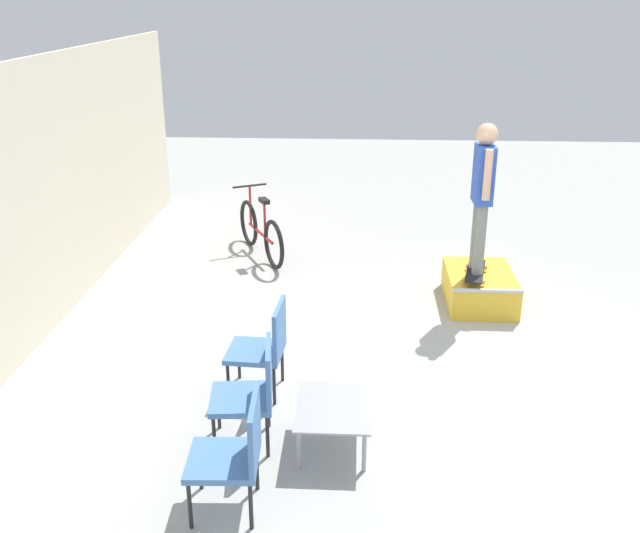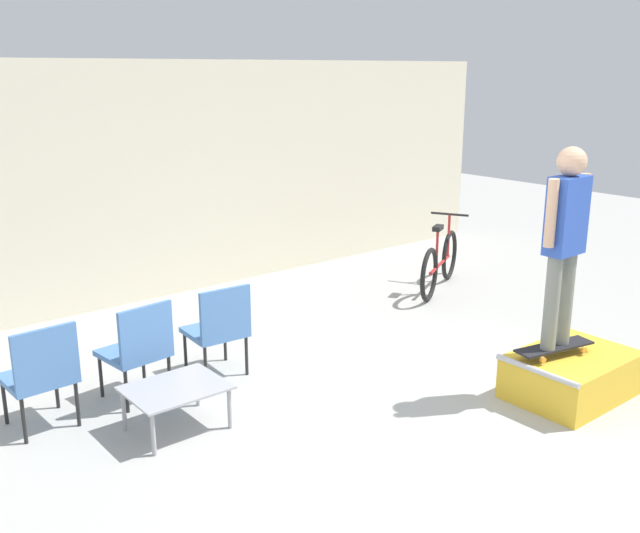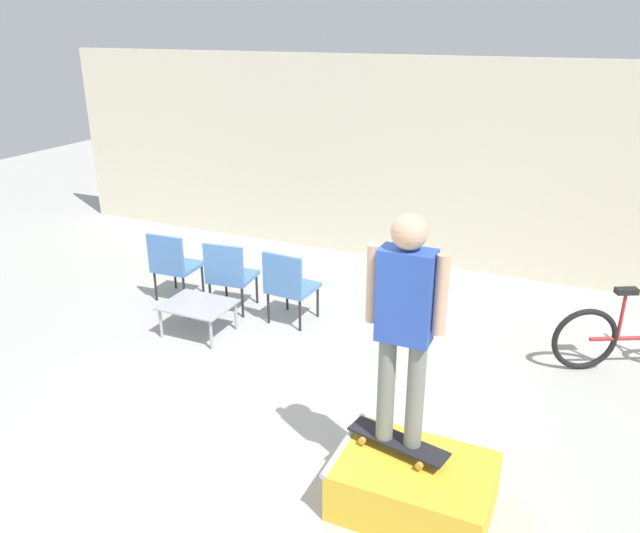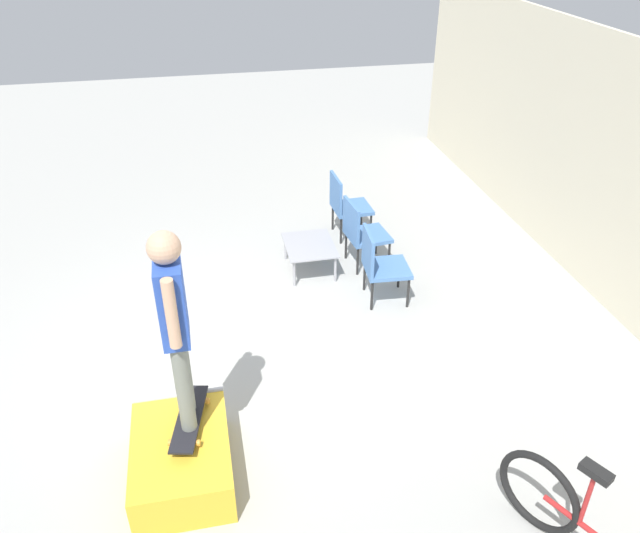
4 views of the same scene
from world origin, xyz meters
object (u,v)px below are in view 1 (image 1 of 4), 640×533
Objects in this scene: patio_chair_right at (265,344)px; skate_ramp_box at (479,288)px; patio_chair_center at (252,390)px; coffee_table at (333,411)px; person_skater at (483,186)px; patio_chair_left at (235,450)px; bicycle at (261,232)px; skateboard_on_ramp at (475,271)px.

skate_ramp_box is at bearing 137.15° from patio_chair_right.
patio_chair_center reaches higher than skate_ramp_box.
coffee_table is 1.10m from patio_chair_right.
coffee_table is 0.85× the size of patio_chair_right.
patio_chair_right is (-2.09, 2.29, -1.03)m from person_skater.
patio_chair_left and patio_chair_right have the same top height.
patio_chair_center is 0.58× the size of bicycle.
patio_chair_right is (-2.09, 2.29, 0.03)m from skateboard_on_ramp.
skate_ramp_box is 1.43× the size of skateboard_on_ramp.
skateboard_on_ramp is 0.46× the size of person_skater.
person_skater is at bearing 146.25° from patio_chair_left.
person_skater is 3.27m from patio_chair_right.
person_skater is 3.51m from bicycle.
skate_ramp_box is 3.91m from patio_chair_center.
skateboard_on_ramp is at bearing -147.99° from bicycle.
skate_ramp_box is at bearing 146.31° from patio_chair_left.
patio_chair_left is at bearing -6.12° from patio_chair_center.
patio_chair_center and patio_chair_right have the same top height.
patio_chair_center is at bearing 142.21° from skate_ramp_box.
skateboard_on_ramp is 0.87× the size of patio_chair_right.
bicycle reaches higher than skateboard_on_ramp.
skate_ramp_box is 1.25× the size of patio_chair_left.
coffee_table is (-2.93, 1.61, -0.14)m from skateboard_on_ramp.
skateboard_on_ramp is 0.87× the size of patio_chair_left.
person_skater reaches higher than coffee_table.
person_skater reaches higher than patio_chair_right.
skate_ramp_box is 0.65× the size of person_skater.
patio_chair_center is (-2.92, 2.29, 0.03)m from skateboard_on_ramp.
patio_chair_left is (-3.93, 2.39, 0.32)m from skate_ramp_box.
skate_ramp_box is at bearing 136.06° from patio_chair_center.
bicycle is at bearing 58.74° from person_skater.
skate_ramp_box is 1.25× the size of patio_chair_right.
patio_chair_center is (-2.92, 2.29, -1.03)m from person_skater.
patio_chair_left is (-0.84, 0.69, 0.18)m from coffee_table.
person_skater reaches higher than bicycle.
person_skater reaches higher than patio_chair_left.
skateboard_on_ramp is 0.50× the size of bicycle.
bicycle is at bearing 14.97° from coffee_table.
bicycle is (1.69, 2.84, -1.17)m from person_skater.
patio_chair_center is (0.85, 0.00, 0.00)m from patio_chair_left.
patio_chair_center is at bearing 153.79° from skateboard_on_ramp.
patio_chair_left is (-3.77, 2.29, -1.03)m from person_skater.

